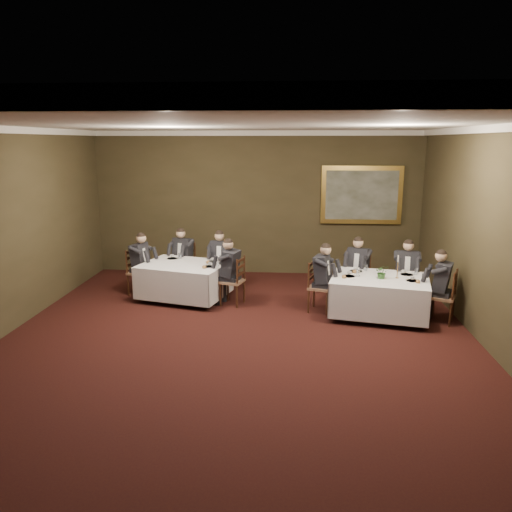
# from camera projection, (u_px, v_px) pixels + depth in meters

# --- Properties ---
(ground) EXTENTS (10.00, 10.00, 0.00)m
(ground) POSITION_uv_depth(u_px,v_px,m) (234.00, 354.00, 7.82)
(ground) COLOR black
(ground) RESTS_ON ground
(ceiling) EXTENTS (8.00, 10.00, 0.10)m
(ceiling) POSITION_uv_depth(u_px,v_px,m) (232.00, 123.00, 7.04)
(ceiling) COLOR silver
(ceiling) RESTS_ON back_wall
(back_wall) EXTENTS (8.00, 0.10, 3.50)m
(back_wall) POSITION_uv_depth(u_px,v_px,m) (257.00, 204.00, 12.29)
(back_wall) COLOR #37301B
(back_wall) RESTS_ON ground
(front_wall) EXTENTS (8.00, 0.10, 3.50)m
(front_wall) POSITION_uv_depth(u_px,v_px,m) (121.00, 439.00, 2.57)
(front_wall) COLOR #37301B
(front_wall) RESTS_ON ground
(right_wall) EXTENTS (0.10, 10.00, 3.50)m
(right_wall) POSITION_uv_depth(u_px,v_px,m) (510.00, 248.00, 7.15)
(right_wall) COLOR #37301B
(right_wall) RESTS_ON ground
(crown_molding) EXTENTS (8.00, 10.00, 0.12)m
(crown_molding) POSITION_uv_depth(u_px,v_px,m) (232.00, 128.00, 7.05)
(crown_molding) COLOR white
(crown_molding) RESTS_ON back_wall
(table_main) EXTENTS (2.02, 1.69, 0.67)m
(table_main) POSITION_uv_depth(u_px,v_px,m) (379.00, 294.00, 9.38)
(table_main) COLOR black
(table_main) RESTS_ON ground
(table_second) EXTENTS (2.00, 1.71, 0.67)m
(table_second) POSITION_uv_depth(u_px,v_px,m) (184.00, 278.00, 10.44)
(table_second) COLOR black
(table_second) RESTS_ON ground
(chair_main_backleft) EXTENTS (0.58, 0.57, 1.00)m
(chair_main_backleft) POSITION_uv_depth(u_px,v_px,m) (357.00, 287.00, 10.41)
(chair_main_backleft) COLOR #876145
(chair_main_backleft) RESTS_ON ground
(diner_main_backleft) EXTENTS (0.57, 0.60, 1.35)m
(diner_main_backleft) POSITION_uv_depth(u_px,v_px,m) (358.00, 276.00, 10.34)
(diner_main_backleft) COLOR black
(diner_main_backleft) RESTS_ON chair_main_backleft
(chair_main_backright) EXTENTS (0.50, 0.48, 1.00)m
(chair_main_backright) POSITION_uv_depth(u_px,v_px,m) (405.00, 291.00, 10.15)
(chair_main_backright) COLOR #876145
(chair_main_backright) RESTS_ON ground
(diner_main_backright) EXTENTS (0.47, 0.53, 1.35)m
(diner_main_backright) POSITION_uv_depth(u_px,v_px,m) (406.00, 280.00, 10.09)
(diner_main_backright) COLOR black
(diner_main_backright) RESTS_ON chair_main_backright
(chair_main_endleft) EXTENTS (0.53, 0.55, 1.00)m
(chair_main_endleft) POSITION_uv_depth(u_px,v_px,m) (320.00, 297.00, 9.73)
(chair_main_endleft) COLOR #876145
(chair_main_endleft) RESTS_ON ground
(diner_main_endleft) EXTENTS (0.58, 0.53, 1.35)m
(diner_main_endleft) POSITION_uv_depth(u_px,v_px,m) (321.00, 286.00, 9.67)
(diner_main_endleft) COLOR black
(diner_main_endleft) RESTS_ON chair_main_endleft
(chair_main_endright) EXTENTS (0.56, 0.57, 1.00)m
(chair_main_endright) POSITION_uv_depth(u_px,v_px,m) (442.00, 307.00, 9.12)
(chair_main_endright) COLOR #876145
(chair_main_endright) RESTS_ON ground
(diner_main_endright) EXTENTS (0.60, 0.56, 1.35)m
(diner_main_endright) POSITION_uv_depth(u_px,v_px,m) (442.00, 295.00, 9.07)
(diner_main_endright) COLOR black
(diner_main_endright) RESTS_ON chair_main_endright
(chair_sec_backleft) EXTENTS (0.56, 0.55, 1.00)m
(chair_sec_backleft) POSITION_uv_depth(u_px,v_px,m) (184.00, 274.00, 11.44)
(chair_sec_backleft) COLOR #876145
(chair_sec_backleft) RESTS_ON ground
(diner_sec_backleft) EXTENTS (0.55, 0.59, 1.35)m
(diner_sec_backleft) POSITION_uv_depth(u_px,v_px,m) (184.00, 264.00, 11.37)
(diner_sec_backleft) COLOR black
(diner_sec_backleft) RESTS_ON chair_sec_backleft
(chair_sec_backright) EXTENTS (0.50, 0.48, 1.00)m
(chair_sec_backright) POSITION_uv_depth(u_px,v_px,m) (221.00, 277.00, 11.14)
(chair_sec_backright) COLOR #876145
(chair_sec_backright) RESTS_ON ground
(diner_sec_backright) EXTENTS (0.47, 0.54, 1.35)m
(diner_sec_backright) POSITION_uv_depth(u_px,v_px,m) (221.00, 267.00, 11.08)
(diner_sec_backright) COLOR black
(diner_sec_backright) RESTS_ON chair_sec_backright
(chair_sec_endright) EXTENTS (0.53, 0.54, 1.00)m
(chair_sec_endright) POSITION_uv_depth(u_px,v_px,m) (233.00, 291.00, 10.13)
(chair_sec_endright) COLOR #876145
(chair_sec_endright) RESTS_ON ground
(diner_sec_endright) EXTENTS (0.57, 0.52, 1.35)m
(diner_sec_endright) POSITION_uv_depth(u_px,v_px,m) (232.00, 280.00, 10.08)
(diner_sec_endright) COLOR black
(diner_sec_endright) RESTS_ON chair_sec_endright
(chair_sec_endleft) EXTENTS (0.51, 0.53, 1.00)m
(chair_sec_endleft) POSITION_uv_depth(u_px,v_px,m) (140.00, 281.00, 10.82)
(chair_sec_endleft) COLOR #876145
(chair_sec_endleft) RESTS_ON ground
(diner_sec_endleft) EXTENTS (0.56, 0.50, 1.35)m
(diner_sec_endleft) POSITION_uv_depth(u_px,v_px,m) (140.00, 271.00, 10.77)
(diner_sec_endleft) COLOR black
(diner_sec_endleft) RESTS_ON chair_sec_endleft
(centerpiece) EXTENTS (0.25, 0.21, 0.27)m
(centerpiece) POSITION_uv_depth(u_px,v_px,m) (382.00, 271.00, 9.23)
(centerpiece) COLOR #2D5926
(centerpiece) RESTS_ON table_main
(candlestick) EXTENTS (0.07, 0.07, 0.45)m
(candlestick) POSITION_uv_depth(u_px,v_px,m) (397.00, 269.00, 9.25)
(candlestick) COLOR #C5883C
(candlestick) RESTS_ON table_main
(place_setting_table_main) EXTENTS (0.33, 0.31, 0.14)m
(place_setting_table_main) POSITION_uv_depth(u_px,v_px,m) (359.00, 269.00, 9.81)
(place_setting_table_main) COLOR white
(place_setting_table_main) RESTS_ON table_main
(place_setting_table_second) EXTENTS (0.33, 0.31, 0.14)m
(place_setting_table_second) POSITION_uv_depth(u_px,v_px,m) (175.00, 257.00, 10.86)
(place_setting_table_second) COLOR white
(place_setting_table_second) RESTS_ON table_second
(painting) EXTENTS (1.93, 0.09, 1.39)m
(painting) POSITION_uv_depth(u_px,v_px,m) (361.00, 195.00, 12.00)
(painting) COLOR #DFAF51
(painting) RESTS_ON back_wall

